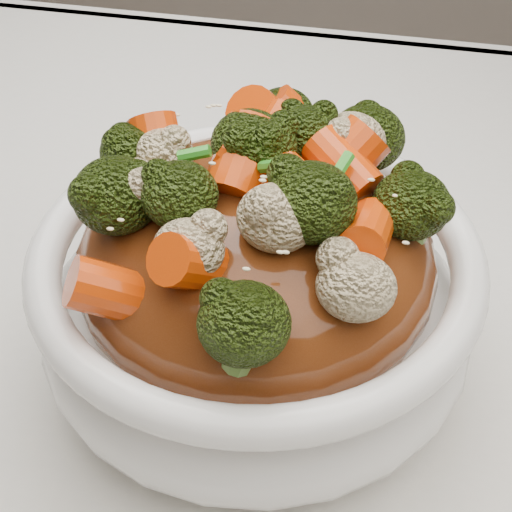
# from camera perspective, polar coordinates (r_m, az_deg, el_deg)

# --- Properties ---
(tablecloth) EXTENTS (1.20, 0.80, 0.04)m
(tablecloth) POSITION_cam_1_polar(r_m,az_deg,el_deg) (0.49, 6.41, -7.59)
(tablecloth) COLOR silver
(tablecloth) RESTS_ON dining_table
(bowl) EXTENTS (0.25, 0.25, 0.09)m
(bowl) POSITION_cam_1_polar(r_m,az_deg,el_deg) (0.43, 0.00, -3.52)
(bowl) COLOR white
(bowl) RESTS_ON tablecloth
(sauce_base) EXTENTS (0.20, 0.20, 0.10)m
(sauce_base) POSITION_cam_1_polar(r_m,az_deg,el_deg) (0.40, 0.00, -0.34)
(sauce_base) COLOR #57270F
(sauce_base) RESTS_ON bowl
(carrots) EXTENTS (0.20, 0.20, 0.05)m
(carrots) POSITION_cam_1_polar(r_m,az_deg,el_deg) (0.36, 0.00, 7.57)
(carrots) COLOR #D03D06
(carrots) RESTS_ON sauce_base
(broccoli) EXTENTS (0.20, 0.20, 0.05)m
(broccoli) POSITION_cam_1_polar(r_m,az_deg,el_deg) (0.36, 0.00, 7.43)
(broccoli) COLOR black
(broccoli) RESTS_ON sauce_base
(cauliflower) EXTENTS (0.20, 0.20, 0.04)m
(cauliflower) POSITION_cam_1_polar(r_m,az_deg,el_deg) (0.37, 0.00, 7.15)
(cauliflower) COLOR #CCB88B
(cauliflower) RESTS_ON sauce_base
(scallions) EXTENTS (0.15, 0.15, 0.02)m
(scallions) POSITION_cam_1_polar(r_m,az_deg,el_deg) (0.36, 0.00, 7.71)
(scallions) COLOR #2B8C20
(scallions) RESTS_ON sauce_base
(sesame_seeds) EXTENTS (0.18, 0.18, 0.01)m
(sesame_seeds) POSITION_cam_1_polar(r_m,az_deg,el_deg) (0.36, 0.00, 7.71)
(sesame_seeds) COLOR beige
(sesame_seeds) RESTS_ON sauce_base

